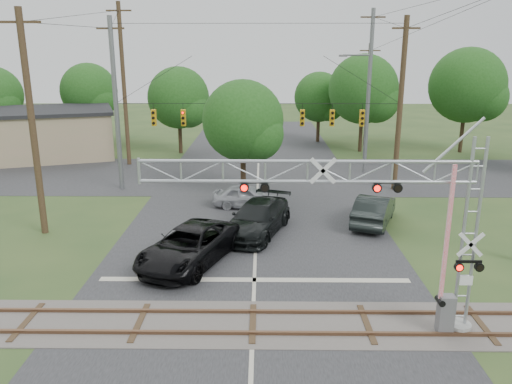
{
  "coord_description": "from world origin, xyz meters",
  "views": [
    {
      "loc": [
        0.31,
        -13.61,
        9.23
      ],
      "look_at": [
        0.04,
        7.5,
        3.29
      ],
      "focal_mm": 35.0,
      "sensor_mm": 36.0,
      "label": 1
    }
  ],
  "objects_px": {
    "pickup_black": "(189,246)",
    "car_dark": "(257,218)",
    "traffic_signal_span": "(270,109)",
    "sedan_silver": "(247,197)",
    "commercial_building": "(5,135)",
    "crossing_gantry": "(372,214)",
    "streetlight": "(365,107)"
  },
  "relations": [
    {
      "from": "car_dark",
      "to": "pickup_black",
      "type": "bearing_deg",
      "value": -108.91
    },
    {
      "from": "car_dark",
      "to": "commercial_building",
      "type": "relative_size",
      "value": 0.28
    },
    {
      "from": "traffic_signal_span",
      "to": "sedan_silver",
      "type": "relative_size",
      "value": 4.69
    },
    {
      "from": "traffic_signal_span",
      "to": "sedan_silver",
      "type": "xyz_separation_m",
      "value": [
        -1.45,
        -4.34,
        -4.87
      ]
    },
    {
      "from": "traffic_signal_span",
      "to": "commercial_building",
      "type": "bearing_deg",
      "value": 156.56
    },
    {
      "from": "traffic_signal_span",
      "to": "car_dark",
      "type": "bearing_deg",
      "value": -95.01
    },
    {
      "from": "traffic_signal_span",
      "to": "sedan_silver",
      "type": "bearing_deg",
      "value": -108.46
    },
    {
      "from": "car_dark",
      "to": "sedan_silver",
      "type": "bearing_deg",
      "value": 117.39
    },
    {
      "from": "crossing_gantry",
      "to": "traffic_signal_span",
      "type": "xyz_separation_m",
      "value": [
        -2.98,
        18.35,
        1.35
      ]
    },
    {
      "from": "crossing_gantry",
      "to": "sedan_silver",
      "type": "relative_size",
      "value": 2.71
    },
    {
      "from": "sedan_silver",
      "to": "commercial_building",
      "type": "xyz_separation_m",
      "value": [
        -21.96,
        14.49,
        1.46
      ]
    },
    {
      "from": "streetlight",
      "to": "sedan_silver",
      "type": "bearing_deg",
      "value": -133.01
    },
    {
      "from": "crossing_gantry",
      "to": "commercial_building",
      "type": "distance_m",
      "value": 38.9
    },
    {
      "from": "traffic_signal_span",
      "to": "car_dark",
      "type": "height_order",
      "value": "traffic_signal_span"
    },
    {
      "from": "pickup_black",
      "to": "streetlight",
      "type": "distance_m",
      "value": 21.51
    },
    {
      "from": "pickup_black",
      "to": "commercial_building",
      "type": "height_order",
      "value": "commercial_building"
    },
    {
      "from": "commercial_building",
      "to": "crossing_gantry",
      "type": "bearing_deg",
      "value": -66.6
    },
    {
      "from": "crossing_gantry",
      "to": "commercial_building",
      "type": "height_order",
      "value": "crossing_gantry"
    },
    {
      "from": "traffic_signal_span",
      "to": "car_dark",
      "type": "xyz_separation_m",
      "value": [
        -0.78,
        -8.88,
        -4.73
      ]
    },
    {
      "from": "sedan_silver",
      "to": "commercial_building",
      "type": "bearing_deg",
      "value": 64.74
    },
    {
      "from": "pickup_black",
      "to": "car_dark",
      "type": "xyz_separation_m",
      "value": [
        3.03,
        3.89,
        0.0
      ]
    },
    {
      "from": "crossing_gantry",
      "to": "commercial_building",
      "type": "bearing_deg",
      "value": 132.79
    },
    {
      "from": "crossing_gantry",
      "to": "sedan_silver",
      "type": "xyz_separation_m",
      "value": [
        -4.42,
        14.01,
        -3.52
      ]
    },
    {
      "from": "commercial_building",
      "to": "streetlight",
      "type": "relative_size",
      "value": 2.22
    },
    {
      "from": "sedan_silver",
      "to": "commercial_building",
      "type": "height_order",
      "value": "commercial_building"
    },
    {
      "from": "crossing_gantry",
      "to": "pickup_black",
      "type": "bearing_deg",
      "value": 140.52
    },
    {
      "from": "crossing_gantry",
      "to": "traffic_signal_span",
      "type": "distance_m",
      "value": 18.64
    },
    {
      "from": "pickup_black",
      "to": "sedan_silver",
      "type": "height_order",
      "value": "pickup_black"
    },
    {
      "from": "pickup_black",
      "to": "sedan_silver",
      "type": "xyz_separation_m",
      "value": [
        2.35,
        8.43,
        -0.14
      ]
    },
    {
      "from": "traffic_signal_span",
      "to": "sedan_silver",
      "type": "height_order",
      "value": "traffic_signal_span"
    },
    {
      "from": "traffic_signal_span",
      "to": "streetlight",
      "type": "height_order",
      "value": "traffic_signal_span"
    },
    {
      "from": "crossing_gantry",
      "to": "car_dark",
      "type": "relative_size",
      "value": 1.91
    }
  ]
}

